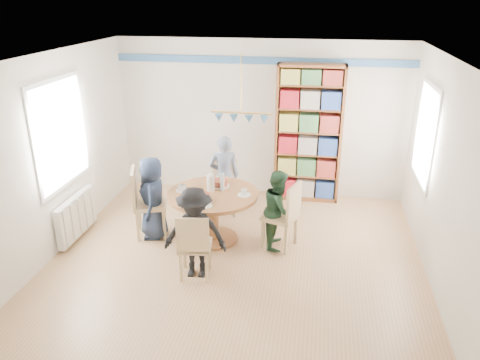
% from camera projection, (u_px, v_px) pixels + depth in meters
% --- Properties ---
extents(ground, '(5.00, 5.00, 0.00)m').
position_uv_depth(ground, '(235.00, 263.00, 6.32)').
color(ground, tan).
extents(room_shell, '(5.00, 5.00, 5.00)m').
position_uv_depth(room_shell, '(227.00, 127.00, 6.54)').
color(room_shell, white).
rests_on(room_shell, ground).
extents(radiator, '(0.12, 1.00, 0.60)m').
position_uv_depth(radiator, '(77.00, 216.00, 6.85)').
color(radiator, silver).
rests_on(radiator, ground).
extents(dining_table, '(1.30, 1.30, 0.75)m').
position_uv_depth(dining_table, '(213.00, 205.00, 6.71)').
color(dining_table, '#996232').
rests_on(dining_table, ground).
extents(chair_left, '(0.59, 0.59, 1.05)m').
position_uv_depth(chair_left, '(144.00, 200.00, 6.84)').
color(chair_left, tan).
rests_on(chair_left, ground).
extents(chair_right, '(0.56, 0.56, 0.98)m').
position_uv_depth(chair_right, '(286.00, 213.00, 6.51)').
color(chair_right, tan).
rests_on(chair_right, ground).
extents(chair_far, '(0.45, 0.45, 0.89)m').
position_uv_depth(chair_far, '(224.00, 183.00, 7.65)').
color(chair_far, tan).
rests_on(chair_far, ground).
extents(chair_near, '(0.45, 0.45, 0.90)m').
position_uv_depth(chair_near, '(194.00, 244.00, 5.80)').
color(chair_near, tan).
rests_on(chair_near, ground).
extents(person_left, '(0.55, 0.69, 1.24)m').
position_uv_depth(person_left, '(153.00, 198.00, 6.80)').
color(person_left, '#192439').
rests_on(person_left, ground).
extents(person_right, '(0.44, 0.56, 1.14)m').
position_uv_depth(person_right, '(279.00, 209.00, 6.56)').
color(person_right, '#1B3721').
rests_on(person_right, ground).
extents(person_far, '(0.56, 0.45, 1.34)m').
position_uv_depth(person_far, '(224.00, 176.00, 7.47)').
color(person_far, gray).
rests_on(person_far, ground).
extents(person_near, '(0.82, 0.51, 1.22)m').
position_uv_depth(person_near, '(195.00, 233.00, 5.83)').
color(person_near, black).
rests_on(person_near, ground).
extents(bookshelf, '(1.11, 0.33, 2.34)m').
position_uv_depth(bookshelf, '(308.00, 135.00, 7.90)').
color(bookshelf, brown).
rests_on(bookshelf, ground).
extents(tableware, '(1.09, 1.09, 0.29)m').
position_uv_depth(tableware, '(212.00, 188.00, 6.65)').
color(tableware, white).
rests_on(tableware, dining_table).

